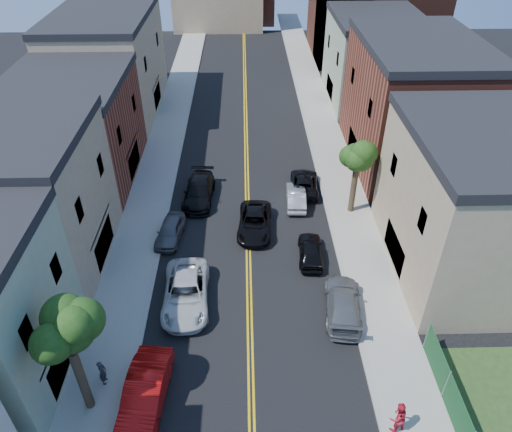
{
  "coord_description": "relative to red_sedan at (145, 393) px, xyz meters",
  "views": [
    {
      "loc": [
        -0.13,
        0.36,
        21.54
      ],
      "look_at": [
        0.57,
        26.9,
        2.0
      ],
      "focal_mm": 33.59,
      "sensor_mm": 36.0,
      "label": 1
    }
  ],
  "objects": [
    {
      "name": "sidewalk_left",
      "position": [
        -2.75,
        25.92,
        -0.78
      ],
      "size": [
        3.2,
        100.0,
        0.15
      ],
      "primitive_type": "cube",
      "color": "gray",
      "rests_on": "ground"
    },
    {
      "name": "dark_car_right_far",
      "position": [
        9.8,
        19.1,
        -0.2
      ],
      "size": [
        2.55,
        4.85,
        1.3
      ],
      "primitive_type": "imported",
      "rotation": [
        0.0,
        0.0,
        3.06
      ],
      "color": "black",
      "rests_on": "ground"
    },
    {
      "name": "bldg_left_tan_near",
      "position": [
        -8.85,
        10.92,
        3.65
      ],
      "size": [
        9.0,
        10.0,
        9.0
      ],
      "primitive_type": "cube",
      "color": "#998466",
      "rests_on": "ground"
    },
    {
      "name": "silver_car_right",
      "position": [
        8.95,
        17.11,
        -0.19
      ],
      "size": [
        1.6,
        4.11,
        1.33
      ],
      "primitive_type": "imported",
      "rotation": [
        0.0,
        0.0,
        3.09
      ],
      "color": "#AAAEB2",
      "rests_on": "ground"
    },
    {
      "name": "sidewalk_right",
      "position": [
        13.05,
        25.92,
        -0.78
      ],
      "size": [
        3.2,
        100.0,
        0.15
      ],
      "primitive_type": "cube",
      "color": "gray",
      "rests_on": "ground"
    },
    {
      "name": "grey_car_left",
      "position": [
        -0.35,
        13.03,
        -0.17
      ],
      "size": [
        2.12,
        4.18,
        1.36
      ],
      "primitive_type": "imported",
      "rotation": [
        0.0,
        0.0,
        -0.13
      ],
      "color": "#505257",
      "rests_on": "ground"
    },
    {
      "name": "black_suv_lane",
      "position": [
        5.65,
        13.82,
        -0.15
      ],
      "size": [
        2.69,
        5.22,
        1.41
      ],
      "primitive_type": "imported",
      "rotation": [
        0.0,
        0.0,
        -0.07
      ],
      "color": "black",
      "rests_on": "ground"
    },
    {
      "name": "pedestrian_right",
      "position": [
        11.85,
        -1.69,
        0.23
      ],
      "size": [
        1.07,
        0.94,
        1.86
      ],
      "primitive_type": "imported",
      "rotation": [
        0.0,
        0.0,
        3.44
      ],
      "color": "#B41B2B",
      "rests_on": "sidewalk_right"
    },
    {
      "name": "white_pickup",
      "position": [
        1.35,
        6.79,
        -0.05
      ],
      "size": [
        2.89,
        5.9,
        1.61
      ],
      "primitive_type": "imported",
      "rotation": [
        0.0,
        0.0,
        0.04
      ],
      "color": "silver",
      "rests_on": "ground"
    },
    {
      "name": "curb_left",
      "position": [
        -1.0,
        25.92,
        -0.78
      ],
      "size": [
        0.3,
        100.0,
        0.15
      ],
      "primitive_type": "cube",
      "color": "gray",
      "rests_on": "ground"
    },
    {
      "name": "black_car_right",
      "position": [
        9.33,
        10.63,
        -0.18
      ],
      "size": [
        1.84,
        4.04,
        1.34
      ],
      "primitive_type": "imported",
      "rotation": [
        0.0,
        0.0,
        3.08
      ],
      "color": "black",
      "rests_on": "ground"
    },
    {
      "name": "red_sedan",
      "position": [
        0.0,
        0.0,
        0.0
      ],
      "size": [
        2.25,
        5.32,
        1.71
      ],
      "primitive_type": "imported",
      "rotation": [
        0.0,
        0.0,
        -0.09
      ],
      "color": "#B50D0C",
      "rests_on": "ground"
    },
    {
      "name": "curb_right",
      "position": [
        11.3,
        25.92,
        -0.78
      ],
      "size": [
        0.3,
        100.0,
        0.15
      ],
      "primitive_type": "cube",
      "color": "gray",
      "rests_on": "ground"
    },
    {
      "name": "bldg_right_brick",
      "position": [
        19.15,
        23.92,
        4.15
      ],
      "size": [
        9.0,
        14.0,
        10.0
      ],
      "primitive_type": "cube",
      "color": "brown",
      "rests_on": "ground"
    },
    {
      "name": "black_car_left",
      "position": [
        1.35,
        17.88,
        -0.07
      ],
      "size": [
        2.54,
        5.53,
        1.57
      ],
      "primitive_type": "imported",
      "rotation": [
        0.0,
        0.0,
        -0.07
      ],
      "color": "black",
      "rests_on": "ground"
    },
    {
      "name": "bldg_left_tan_far",
      "position": [
        -8.85,
        35.92,
        3.9
      ],
      "size": [
        9.0,
        16.0,
        9.5
      ],
      "primitive_type": "cube",
      "color": "#998466",
      "rests_on": "ground"
    },
    {
      "name": "tree_left_mid",
      "position": [
        -2.73,
        -0.07,
        5.73
      ],
      "size": [
        5.2,
        5.2,
        9.29
      ],
      "color": "#35261A",
      "rests_on": "sidewalk_left"
    },
    {
      "name": "church",
      "position": [
        21.49,
        52.99,
        6.39
      ],
      "size": [
        16.2,
        14.2,
        22.6
      ],
      "color": "#4C2319",
      "rests_on": "ground"
    },
    {
      "name": "grey_car_right",
      "position": [
        10.65,
        5.73,
        -0.12
      ],
      "size": [
        2.69,
        5.31,
        1.48
      ],
      "primitive_type": "imported",
      "rotation": [
        0.0,
        0.0,
        3.02
      ],
      "color": "#595C60",
      "rests_on": "ground"
    },
    {
      "name": "bldg_left_brick",
      "position": [
        -8.85,
        21.92,
        3.15
      ],
      "size": [
        9.0,
        12.0,
        8.0
      ],
      "primitive_type": "cube",
      "color": "brown",
      "rests_on": "ground"
    },
    {
      "name": "bldg_right_palegrn",
      "position": [
        19.15,
        37.92,
        3.4
      ],
      "size": [
        9.0,
        12.0,
        8.5
      ],
      "primitive_type": "cube",
      "color": "gray",
      "rests_on": "ground"
    },
    {
      "name": "pedestrian_left",
      "position": [
        -2.32,
        1.21,
        0.07
      ],
      "size": [
        0.41,
        0.59,
        1.55
      ],
      "primitive_type": "imported",
      "rotation": [
        0.0,
        0.0,
        1.63
      ],
      "color": "#292931",
      "rests_on": "sidewalk_left"
    },
    {
      "name": "tree_right_far",
      "position": [
        13.07,
        15.93,
        4.9
      ],
      "size": [
        4.4,
        4.4,
        8.03
      ],
      "color": "#35261A",
      "rests_on": "sidewalk_right"
    },
    {
      "name": "bldg_right_tan",
      "position": [
        19.15,
        9.92,
        3.65
      ],
      "size": [
        9.0,
        12.0,
        9.0
      ],
      "primitive_type": "cube",
      "color": "#998466",
      "rests_on": "ground"
    }
  ]
}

